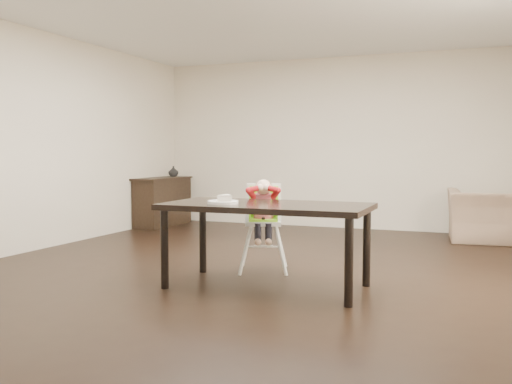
% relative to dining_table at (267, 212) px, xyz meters
% --- Properties ---
extents(ground, '(7.00, 7.00, 0.00)m').
position_rel_dining_table_xyz_m(ground, '(-0.31, 0.71, -0.67)').
color(ground, black).
rests_on(ground, ground).
extents(room_walls, '(6.02, 7.02, 2.71)m').
position_rel_dining_table_xyz_m(room_walls, '(-0.31, 0.71, 1.18)').
color(room_walls, beige).
rests_on(room_walls, ground).
extents(dining_table, '(1.80, 0.90, 0.75)m').
position_rel_dining_table_xyz_m(dining_table, '(0.00, 0.00, 0.00)').
color(dining_table, black).
rests_on(dining_table, ground).
extents(high_chair, '(0.49, 0.49, 0.93)m').
position_rel_dining_table_xyz_m(high_chair, '(-0.29, 0.68, -0.02)').
color(high_chair, white).
rests_on(high_chair, ground).
extents(plate, '(0.32, 0.32, 0.08)m').
position_rel_dining_table_xyz_m(plate, '(-0.34, -0.15, 0.11)').
color(plate, white).
rests_on(plate, dining_table).
extents(armchair, '(1.13, 0.79, 0.94)m').
position_rel_dining_table_xyz_m(armchair, '(1.89, 3.51, -0.20)').
color(armchair, '#9F8165').
rests_on(armchair, ground).
extents(sideboard, '(0.44, 1.26, 0.79)m').
position_rel_dining_table_xyz_m(sideboard, '(-3.09, 3.41, -0.27)').
color(sideboard, black).
rests_on(sideboard, ground).
extents(vase, '(0.20, 0.21, 0.17)m').
position_rel_dining_table_xyz_m(vase, '(-3.09, 3.77, 0.20)').
color(vase, '#99999E').
rests_on(vase, sideboard).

